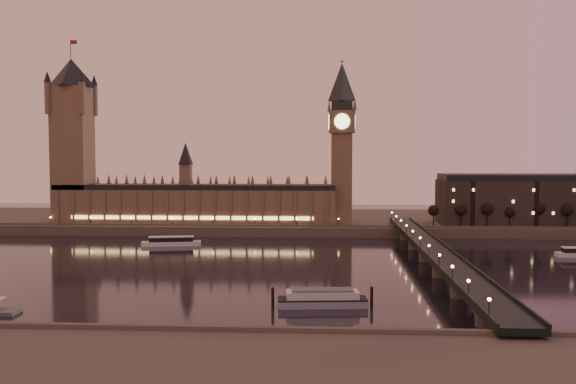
# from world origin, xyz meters

# --- Properties ---
(ground) EXTENTS (700.00, 700.00, 0.00)m
(ground) POSITION_xyz_m (0.00, 0.00, 0.00)
(ground) COLOR black
(ground) RESTS_ON ground
(far_embankment) EXTENTS (560.00, 130.00, 6.00)m
(far_embankment) POSITION_xyz_m (30.00, 165.00, 3.00)
(far_embankment) COLOR #423D35
(far_embankment) RESTS_ON ground
(palace_of_westminster) EXTENTS (180.00, 26.62, 52.00)m
(palace_of_westminster) POSITION_xyz_m (-40.12, 120.99, 21.71)
(palace_of_westminster) COLOR brown
(palace_of_westminster) RESTS_ON ground
(victoria_tower) EXTENTS (31.68, 31.68, 118.00)m
(victoria_tower) POSITION_xyz_m (-120.00, 121.00, 65.79)
(victoria_tower) COLOR brown
(victoria_tower) RESTS_ON ground
(big_ben) EXTENTS (17.68, 17.68, 104.00)m
(big_ben) POSITION_xyz_m (53.99, 120.99, 63.95)
(big_ben) COLOR brown
(big_ben) RESTS_ON ground
(westminster_bridge) EXTENTS (13.20, 260.00, 15.30)m
(westminster_bridge) POSITION_xyz_m (91.61, 0.00, 5.52)
(westminster_bridge) COLOR black
(westminster_bridge) RESTS_ON ground
(city_block) EXTENTS (155.00, 45.00, 34.00)m
(city_block) POSITION_xyz_m (194.94, 130.93, 22.24)
(city_block) COLOR black
(city_block) RESTS_ON ground
(bare_tree_0) EXTENTS (6.66, 6.66, 13.53)m
(bare_tree_0) POSITION_xyz_m (110.07, 109.00, 16.12)
(bare_tree_0) COLOR black
(bare_tree_0) RESTS_ON ground
(bare_tree_1) EXTENTS (6.66, 6.66, 13.53)m
(bare_tree_1) POSITION_xyz_m (125.78, 109.00, 16.12)
(bare_tree_1) COLOR black
(bare_tree_1) RESTS_ON ground
(bare_tree_2) EXTENTS (6.66, 6.66, 13.53)m
(bare_tree_2) POSITION_xyz_m (141.49, 109.00, 16.12)
(bare_tree_2) COLOR black
(bare_tree_2) RESTS_ON ground
(bare_tree_3) EXTENTS (6.66, 6.66, 13.53)m
(bare_tree_3) POSITION_xyz_m (157.20, 109.00, 16.12)
(bare_tree_3) COLOR black
(bare_tree_3) RESTS_ON ground
(bare_tree_4) EXTENTS (6.66, 6.66, 13.53)m
(bare_tree_4) POSITION_xyz_m (172.91, 109.00, 16.12)
(bare_tree_4) COLOR black
(bare_tree_4) RESTS_ON ground
(bare_tree_5) EXTENTS (6.66, 6.66, 13.53)m
(bare_tree_5) POSITION_xyz_m (188.62, 109.00, 16.12)
(bare_tree_5) COLOR black
(bare_tree_5) RESTS_ON ground
(cruise_boat_a) EXTENTS (33.21, 12.89, 5.19)m
(cruise_boat_a) POSITION_xyz_m (-41.79, 62.88, 2.29)
(cruise_boat_a) COLOR silver
(cruise_boat_a) RESTS_ON ground
(moored_barge) EXTENTS (34.44, 11.14, 6.34)m
(moored_barge) POSITION_xyz_m (42.61, -73.43, 2.68)
(moored_barge) COLOR #8390A7
(moored_barge) RESTS_ON ground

